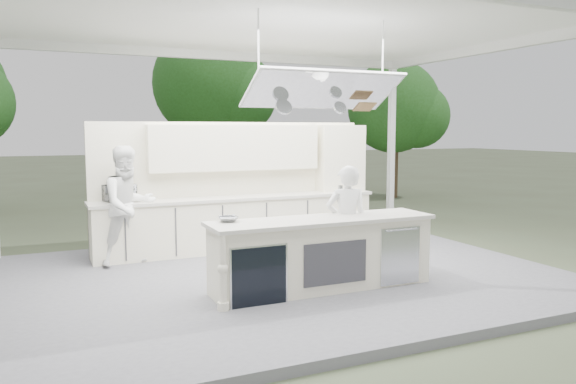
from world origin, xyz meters
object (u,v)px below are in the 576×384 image
demo_island (321,254)px  back_counter (239,223)px  head_chef (347,223)px  sous_chef (128,206)px

demo_island → back_counter: same height
head_chef → sous_chef: sous_chef is taller
demo_island → back_counter: size_ratio=0.61×
sous_chef → head_chef: bearing=-58.8°
back_counter → head_chef: (0.72, -2.55, 0.33)m
back_counter → head_chef: bearing=-74.3°
demo_island → head_chef: bearing=26.3°
sous_chef → demo_island: bearing=-68.5°
sous_chef → back_counter: bearing=-9.0°
back_counter → sous_chef: size_ratio=2.72×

